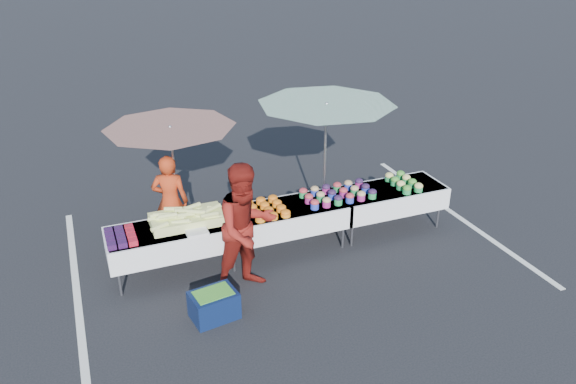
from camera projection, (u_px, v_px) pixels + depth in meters
name	position (u px, v px, depth m)	size (l,w,h in m)	color
ground	(288.00, 248.00, 8.95)	(80.00, 80.00, 0.00)	black
stripe_left	(77.00, 293.00, 7.87)	(0.10, 5.00, 0.00)	silver
stripe_right	(454.00, 214.00, 10.03)	(0.10, 5.00, 0.00)	silver
table_left	(172.00, 238.00, 8.09)	(1.86, 0.81, 0.75)	white
table_center	(288.00, 216.00, 8.70)	(1.86, 0.81, 0.75)	white
table_right	(389.00, 197.00, 9.30)	(1.86, 0.81, 0.75)	white
berry_punnets	(121.00, 237.00, 7.71)	(0.40, 0.54, 0.08)	black
corn_pile	(187.00, 218.00, 8.10)	(1.16, 0.57, 0.26)	#D5D66D
plastic_bags	(197.00, 232.00, 7.86)	(0.30, 0.25, 0.05)	white
carrot_bowls	(267.00, 208.00, 8.48)	(0.55, 0.69, 0.11)	orange
potato_cups	(338.00, 193.00, 8.88)	(1.14, 0.58, 0.16)	#283CBF
bean_baskets	(404.00, 182.00, 9.28)	(0.36, 0.68, 0.15)	#238D45
vendor	(170.00, 202.00, 8.74)	(0.56, 0.37, 1.54)	#AA3113
customer	(246.00, 229.00, 7.61)	(0.92, 0.71, 1.89)	maroon
umbrella_left	(171.00, 137.00, 8.31)	(2.29, 2.29, 2.01)	black
umbrella_right	(326.00, 115.00, 8.69)	(2.59, 2.59, 2.21)	black
storage_bin	(214.00, 304.00, 7.31)	(0.64, 0.51, 0.39)	#0C193D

